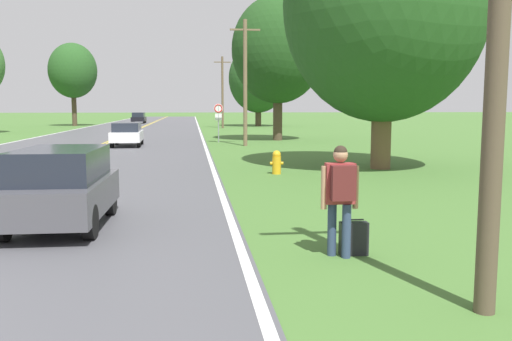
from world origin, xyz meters
TOP-DOWN VIEW (x-y plane):
  - hitchhiker_person at (7.83, 2.44)m, footprint 0.60×0.43m
  - suitcase at (8.10, 2.55)m, footprint 0.45×0.20m
  - fire_hydrant at (8.49, 13.04)m, footprint 0.47×0.31m
  - traffic_sign at (7.29, 30.05)m, footprint 0.60×0.10m
  - utility_pole_midground at (8.74, 26.76)m, footprint 1.80×0.24m
  - utility_pole_far at (8.91, 53.53)m, footprint 1.80×0.24m
  - tree_left_verge at (13.43, 58.43)m, footprint 6.99×6.99m
  - tree_behind_sign at (-8.51, 62.06)m, footprint 5.67×5.67m
  - tree_right_cluster at (11.53, 31.87)m, footprint 6.42×6.42m
  - tree_far_back at (12.70, 14.20)m, footprint 7.55×7.55m
  - car_dark_grey_hatchback_approaching at (2.96, 5.21)m, footprint 1.76×3.64m
  - car_white_hatchback_mid_far at (1.70, 27.33)m, footprint 1.82×4.12m
  - car_black_hatchback_receding at (-1.79, 71.60)m, footprint 1.85×3.73m

SIDE VIEW (x-z plane):
  - suitcase at x=8.10m, z-range -0.02..0.56m
  - fire_hydrant at x=8.49m, z-range 0.01..0.84m
  - car_white_hatchback_mid_far at x=1.70m, z-range 0.07..1.48m
  - car_black_hatchback_receding at x=-1.79m, z-range 0.05..1.56m
  - car_dark_grey_hatchback_approaching at x=2.96m, z-range 0.04..1.61m
  - hitchhiker_person at x=7.83m, z-range 0.20..1.98m
  - traffic_sign at x=7.29m, z-range 0.64..3.18m
  - utility_pole_midground at x=8.74m, z-range 0.15..7.61m
  - utility_pole_far at x=8.91m, z-range 0.15..7.85m
  - tree_left_verge at x=13.43m, z-range 0.79..10.45m
  - tree_far_back at x=12.70m, z-range 0.87..11.33m
  - tree_right_cluster at x=11.53m, z-range 1.26..11.21m
  - tree_behind_sign at x=-8.51m, z-range 1.65..11.52m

